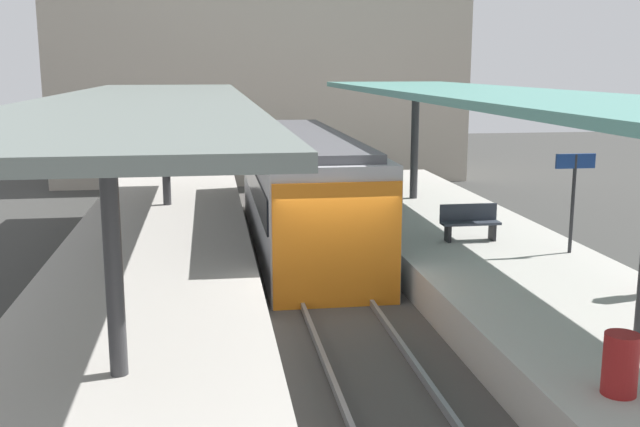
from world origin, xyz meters
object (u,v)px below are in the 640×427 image
object	(u,v)px
commuter_train	(303,191)
platform_sign	(574,180)
litter_bin	(620,364)
platform_bench	(470,221)

from	to	relation	value
commuter_train	platform_sign	xyz separation A→B (m)	(5.36, -4.78, 0.90)
litter_bin	platform_sign	bearing A→B (deg)	67.67
platform_sign	litter_bin	xyz separation A→B (m)	(-2.84, -6.91, -1.22)
platform_bench	litter_bin	bearing A→B (deg)	-97.02
commuter_train	platform_bench	bearing A→B (deg)	-42.87
commuter_train	platform_sign	distance (m)	7.24
platform_bench	litter_bin	world-z (taller)	platform_bench
commuter_train	platform_bench	world-z (taller)	commuter_train
platform_bench	litter_bin	xyz separation A→B (m)	(-1.03, -8.39, -0.06)
commuter_train	platform_bench	xyz separation A→B (m)	(3.56, -3.30, -0.26)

